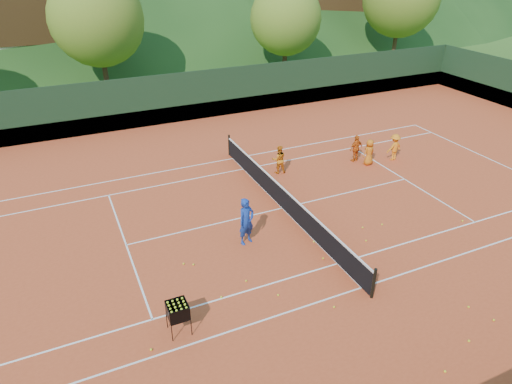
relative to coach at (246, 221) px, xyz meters
name	(u,v)px	position (x,y,z in m)	size (l,w,h in m)	color
ground	(282,208)	(2.34, 1.65, -0.92)	(400.00, 400.00, 0.00)	#32571B
clay_court	(282,208)	(2.34, 1.65, -0.91)	(40.00, 24.00, 0.02)	#BB401E
coach	(246,221)	(0.00, 0.00, 0.00)	(0.66, 0.43, 1.81)	navy
student_a	(279,159)	(3.71, 4.71, -0.21)	(0.67, 0.52, 1.38)	orange
student_b	(356,148)	(7.82, 4.30, -0.22)	(0.81, 0.34, 1.37)	#D55813
student_c	(369,152)	(8.17, 3.71, -0.25)	(0.64, 0.42, 1.31)	orange
student_d	(394,147)	(9.67, 3.66, -0.22)	(0.88, 0.50, 1.36)	orange
tennis_ball_0	(469,307)	(4.70, -5.93, -0.87)	(0.07, 0.07, 0.07)	yellow
tennis_ball_1	(193,265)	(-2.20, -0.52, -0.87)	(0.07, 0.07, 0.07)	yellow
tennis_ball_2	(363,227)	(4.44, -0.99, -0.87)	(0.07, 0.07, 0.07)	yellow
tennis_ball_3	(151,350)	(-4.36, -3.60, -0.87)	(0.07, 0.07, 0.07)	yellow
tennis_ball_4	(366,241)	(4.02, -1.77, -0.87)	(0.07, 0.07, 0.07)	yellow
tennis_ball_7	(314,242)	(2.24, -1.04, -0.87)	(0.07, 0.07, 0.07)	yellow
tennis_ball_8	(334,307)	(1.02, -4.25, -0.87)	(0.07, 0.07, 0.07)	yellow
tennis_ball_9	(469,341)	(3.66, -6.92, -0.87)	(0.07, 0.07, 0.07)	yellow
tennis_ball_10	(323,258)	(2.01, -2.04, -0.87)	(0.07, 0.07, 0.07)	yellow
tennis_ball_11	(337,248)	(2.80, -1.70, -0.87)	(0.07, 0.07, 0.07)	yellow
tennis_ball_12	(462,221)	(8.32, -2.23, -0.87)	(0.07, 0.07, 0.07)	yellow
tennis_ball_13	(382,224)	(5.26, -1.13, -0.87)	(0.07, 0.07, 0.07)	yellow
tennis_ball_14	(221,297)	(-1.91, -2.44, -0.87)	(0.07, 0.07, 0.07)	yellow
tennis_ball_16	(246,281)	(-0.90, -2.05, -0.87)	(0.07, 0.07, 0.07)	yellow
tennis_ball_17	(445,371)	(2.30, -7.42, -0.87)	(0.07, 0.07, 0.07)	yellow
tennis_ball_18	(278,295)	(-0.27, -3.08, -0.87)	(0.07, 0.07, 0.07)	yellow
tennis_ball_19	(494,320)	(4.94, -6.63, -0.87)	(0.07, 0.07, 0.07)	yellow
tennis_ball_20	(184,264)	(-2.49, -0.34, -0.87)	(0.07, 0.07, 0.07)	yellow
court_lines	(283,208)	(2.34, 1.65, -0.90)	(23.83, 11.03, 0.00)	white
tennis_net	(283,198)	(2.34, 1.65, -0.40)	(0.10, 12.07, 1.10)	black
perimeter_fence	(283,181)	(2.34, 1.65, 0.35)	(40.40, 24.24, 3.00)	black
ball_hopper	(178,311)	(-3.46, -3.24, -0.16)	(0.57, 0.57, 1.00)	black
chalet_left	(2,1)	(-7.66, 31.65, 4.72)	(13.80, 9.93, 12.92)	beige
tree_b	(97,19)	(-1.66, 21.65, 4.27)	(6.40, 6.40, 8.40)	#3E2619
tree_c	(286,19)	(12.34, 20.65, 3.62)	(5.60, 5.60, 7.35)	#42281A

